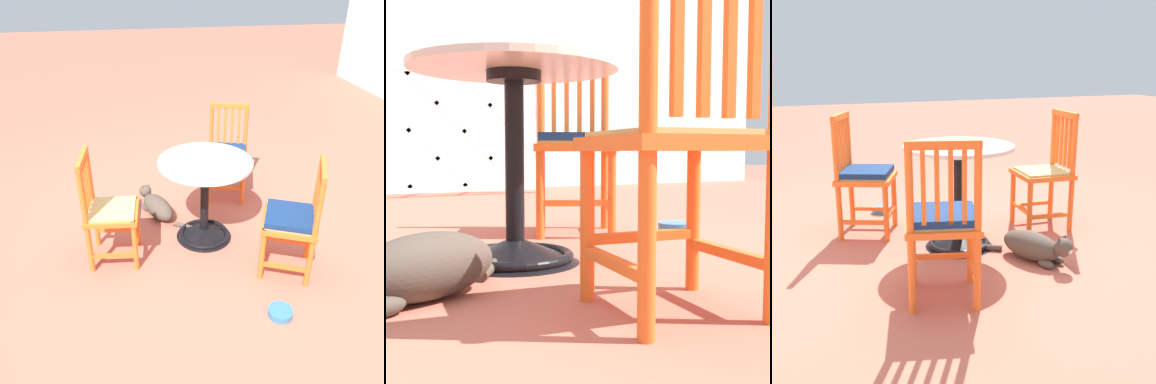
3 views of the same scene
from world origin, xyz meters
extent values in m
plane|color=#BC604C|center=(0.00, 0.00, 0.00)|extent=(24.00, 24.00, 0.00)
cone|color=black|center=(0.02, 0.15, 0.05)|extent=(0.48, 0.48, 0.10)
torus|color=black|center=(0.02, 0.15, 0.03)|extent=(0.44, 0.44, 0.04)
cylinder|color=black|center=(0.02, 0.15, 0.37)|extent=(0.07, 0.07, 0.66)
cylinder|color=black|center=(0.02, 0.15, 0.68)|extent=(0.20, 0.20, 0.04)
cylinder|color=beige|center=(0.02, 0.15, 0.72)|extent=(0.76, 0.76, 0.02)
cylinder|color=orange|center=(0.63, 0.46, 0.23)|extent=(0.04, 0.04, 0.45)
cylinder|color=orange|center=(0.32, 0.60, 0.23)|extent=(0.04, 0.04, 0.45)
cylinder|color=orange|center=(0.77, 0.77, 0.46)|extent=(0.04, 0.04, 0.91)
cylinder|color=orange|center=(0.46, 0.91, 0.46)|extent=(0.04, 0.04, 0.91)
cube|color=orange|center=(0.70, 0.62, 0.14)|extent=(0.17, 0.32, 0.03)
cube|color=orange|center=(0.39, 0.76, 0.14)|extent=(0.17, 0.32, 0.03)
cube|color=orange|center=(0.47, 0.53, 0.17)|extent=(0.32, 0.17, 0.03)
cube|color=orange|center=(0.54, 0.69, 0.43)|extent=(0.53, 0.53, 0.04)
cube|color=tan|center=(0.54, 0.69, 0.45)|extent=(0.46, 0.46, 0.02)
cube|color=orange|center=(0.71, 0.80, 0.68)|extent=(0.03, 0.03, 0.39)
cube|color=orange|center=(0.64, 0.83, 0.68)|extent=(0.03, 0.03, 0.39)
cube|color=orange|center=(0.58, 0.86, 0.68)|extent=(0.03, 0.03, 0.39)
cube|color=orange|center=(0.52, 0.88, 0.68)|extent=(0.03, 0.03, 0.39)
cube|color=orange|center=(0.61, 0.84, 0.89)|extent=(0.36, 0.19, 0.04)
cube|color=navy|center=(0.54, 0.69, 0.48)|extent=(0.48, 0.48, 0.04)
cylinder|color=orange|center=(-0.44, 0.63, 0.23)|extent=(0.04, 0.04, 0.45)
cylinder|color=orange|center=(-0.54, 0.30, 0.23)|extent=(0.04, 0.04, 0.45)
cylinder|color=orange|center=(-0.76, 0.73, 0.46)|extent=(0.04, 0.04, 0.91)
cylinder|color=orange|center=(-0.86, 0.40, 0.46)|extent=(0.04, 0.04, 0.91)
cube|color=orange|center=(-0.60, 0.68, 0.14)|extent=(0.33, 0.13, 0.03)
cube|color=orange|center=(-0.70, 0.35, 0.14)|extent=(0.33, 0.13, 0.03)
cube|color=orange|center=(-0.49, 0.47, 0.17)|extent=(0.13, 0.33, 0.03)
cube|color=orange|center=(-0.65, 0.52, 0.43)|extent=(0.50, 0.50, 0.04)
cube|color=tan|center=(-0.65, 0.52, 0.45)|extent=(0.44, 0.44, 0.02)
cube|color=orange|center=(-0.78, 0.66, 0.68)|extent=(0.03, 0.03, 0.39)
cube|color=orange|center=(-0.80, 0.60, 0.68)|extent=(0.03, 0.03, 0.39)
cube|color=orange|center=(-0.82, 0.53, 0.68)|extent=(0.03, 0.03, 0.39)
cube|color=orange|center=(-0.84, 0.47, 0.68)|extent=(0.03, 0.03, 0.39)
cube|color=orange|center=(-0.81, 0.56, 0.89)|extent=(0.14, 0.37, 0.04)
cube|color=navy|center=(-0.65, 0.52, 0.48)|extent=(0.45, 0.45, 0.04)
cylinder|color=orange|center=(0.02, -0.42, 0.23)|extent=(0.04, 0.04, 0.45)
cylinder|color=orange|center=(0.36, -0.46, 0.23)|extent=(0.04, 0.04, 0.45)
cylinder|color=orange|center=(-0.02, -0.76, 0.46)|extent=(0.04, 0.04, 0.91)
cylinder|color=orange|center=(0.32, -0.79, 0.46)|extent=(0.04, 0.04, 0.91)
cube|color=orange|center=(0.00, -0.59, 0.14)|extent=(0.07, 0.34, 0.03)
cube|color=orange|center=(0.34, -0.62, 0.14)|extent=(0.07, 0.34, 0.03)
cube|color=orange|center=(0.19, -0.44, 0.17)|extent=(0.34, 0.07, 0.03)
cube|color=orange|center=(0.17, -0.61, 0.43)|extent=(0.44, 0.44, 0.04)
cube|color=tan|center=(0.17, -0.61, 0.45)|extent=(0.39, 0.39, 0.02)
cube|color=orange|center=(0.05, -0.76, 0.68)|extent=(0.03, 0.02, 0.39)
cube|color=orange|center=(0.12, -0.77, 0.68)|extent=(0.03, 0.02, 0.39)
cube|color=orange|center=(0.18, -0.78, 0.68)|extent=(0.03, 0.02, 0.39)
cube|color=orange|center=(0.25, -0.79, 0.68)|extent=(0.03, 0.02, 0.39)
cube|color=orange|center=(0.15, -0.77, 0.89)|extent=(0.38, 0.07, 0.04)
ellipsoid|color=#4C4238|center=(-0.37, -0.21, 0.10)|extent=(0.48, 0.36, 0.19)
ellipsoid|color=silver|center=(-0.46, -0.25, 0.08)|extent=(0.22, 0.21, 0.14)
sphere|color=#4C4238|center=(-0.60, -0.30, 0.15)|extent=(0.12, 0.12, 0.12)
ellipsoid|color=silver|center=(-0.64, -0.32, 0.14)|extent=(0.06, 0.07, 0.04)
cone|color=#4C4238|center=(-0.58, -0.33, 0.20)|extent=(0.04, 0.04, 0.04)
cone|color=#4C4238|center=(-0.60, -0.27, 0.20)|extent=(0.04, 0.04, 0.04)
ellipsoid|color=#4C4238|center=(-0.50, -0.32, 0.03)|extent=(0.13, 0.10, 0.05)
ellipsoid|color=#4C4238|center=(-0.55, -0.22, 0.03)|extent=(0.13, 0.10, 0.05)
cylinder|color=#4C4238|center=(-0.13, 0.01, 0.02)|extent=(0.15, 0.21, 0.04)
cylinder|color=teal|center=(1.01, 0.48, 0.03)|extent=(0.17, 0.17, 0.05)
camera|label=1|loc=(2.88, -0.47, 2.13)|focal=38.22mm
camera|label=2|loc=(-0.67, -1.69, 0.41)|focal=49.69mm
camera|label=3|loc=(-2.97, 1.35, 1.28)|focal=45.00mm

